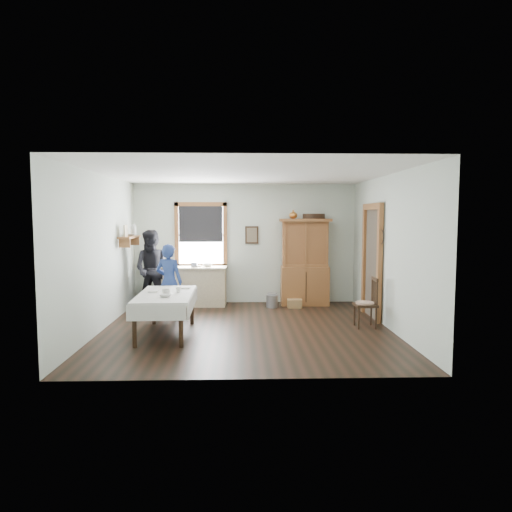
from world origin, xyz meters
name	(u,v)px	position (x,y,z in m)	size (l,w,h in m)	color
room	(246,252)	(0.00, 0.00, 1.35)	(5.01, 5.01, 2.70)	black
window	(201,232)	(-1.00, 2.46, 1.62)	(1.18, 0.07, 1.48)	white
doorway	(372,258)	(2.46, 0.85, 1.16)	(0.09, 1.14, 2.22)	#483E33
wall_shelf	(130,236)	(-2.37, 1.54, 1.57)	(0.24, 1.00, 0.44)	#94552D
framed_picture	(252,235)	(0.15, 2.46, 1.55)	(0.30, 0.04, 0.40)	black
rug_beater	(381,230)	(2.45, 0.30, 1.72)	(0.27, 0.27, 0.01)	black
work_counter	(193,286)	(-1.17, 2.15, 0.43)	(1.51, 0.57, 0.87)	#C9B68B
china_hutch	(305,262)	(1.33, 2.19, 0.96)	(1.13, 0.53, 1.92)	#94552D
dining_table	(166,314)	(-1.34, -0.35, 0.35)	(0.91, 1.74, 0.70)	silver
spindle_chair	(365,302)	(2.11, 0.04, 0.45)	(0.41, 0.41, 0.89)	black
pail	(272,301)	(0.58, 1.88, 0.13)	(0.25, 0.25, 0.27)	gray
wicker_basket	(295,303)	(1.06, 1.83, 0.09)	(0.31, 0.22, 0.18)	#996C45
woman_blue	(169,285)	(-1.47, 0.79, 0.67)	(0.49, 0.32, 1.34)	navy
figure_dark	(153,273)	(-1.96, 1.78, 0.78)	(0.76, 0.59, 1.56)	black
table_cup_a	(166,292)	(-1.31, -0.50, 0.74)	(0.12, 0.12, 0.10)	silver
table_cup_b	(178,290)	(-1.15, -0.26, 0.74)	(0.09, 0.09, 0.09)	silver
table_bowl	(165,295)	(-1.29, -0.70, 0.72)	(0.21, 0.21, 0.05)	silver
counter_book	(193,266)	(-1.17, 2.20, 0.88)	(0.15, 0.21, 0.02)	brown
counter_bowl	(207,265)	(-0.84, 2.13, 0.90)	(0.21, 0.21, 0.07)	silver
shelf_bowl	(130,235)	(-2.37, 1.55, 1.60)	(0.22, 0.22, 0.05)	silver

